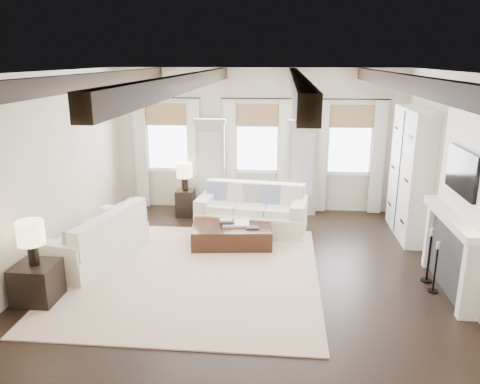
# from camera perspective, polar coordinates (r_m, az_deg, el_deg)

# --- Properties ---
(ground) EXTENTS (7.50, 7.50, 0.00)m
(ground) POSITION_cam_1_polar(r_m,az_deg,el_deg) (7.54, 0.30, -10.77)
(ground) COLOR black
(ground) RESTS_ON ground
(room_shell) EXTENTS (6.54, 7.54, 3.22)m
(room_shell) POSITION_cam_1_polar(r_m,az_deg,el_deg) (7.75, 6.45, 4.69)
(room_shell) COLOR beige
(room_shell) RESTS_ON ground
(area_rug) EXTENTS (4.07, 4.17, 0.02)m
(area_rug) POSITION_cam_1_polar(r_m,az_deg,el_deg) (7.80, -5.80, -9.81)
(area_rug) COLOR beige
(area_rug) RESTS_ON ground
(sofa_back) EXTENTS (2.28, 1.25, 0.93)m
(sofa_back) POSITION_cam_1_polar(r_m,az_deg,el_deg) (9.55, 1.51, -2.43)
(sofa_back) COLOR white
(sofa_back) RESTS_ON ground
(sofa_left) EXTENTS (1.40, 2.24, 0.89)m
(sofa_left) POSITION_cam_1_polar(r_m,az_deg,el_deg) (8.49, -16.93, -5.63)
(sofa_left) COLOR white
(sofa_left) RESTS_ON ground
(ottoman) EXTENTS (1.55, 1.07, 0.38)m
(ottoman) POSITION_cam_1_polar(r_m,az_deg,el_deg) (8.84, -1.01, -5.24)
(ottoman) COLOR black
(ottoman) RESTS_ON ground
(tray) EXTENTS (0.54, 0.43, 0.04)m
(tray) POSITION_cam_1_polar(r_m,az_deg,el_deg) (8.81, -0.51, -3.84)
(tray) COLOR white
(tray) RESTS_ON ottoman
(book_lower) EXTENTS (0.28, 0.23, 0.04)m
(book_lower) POSITION_cam_1_polar(r_m,az_deg,el_deg) (8.77, -1.55, -3.67)
(book_lower) COLOR #262628
(book_lower) RESTS_ON tray
(book_upper) EXTENTS (0.24, 0.19, 0.03)m
(book_upper) POSITION_cam_1_polar(r_m,az_deg,el_deg) (8.77, -1.74, -3.43)
(book_upper) COLOR beige
(book_upper) RESTS_ON book_lower
(book_loose) EXTENTS (0.26, 0.20, 0.03)m
(book_loose) POSITION_cam_1_polar(r_m,az_deg,el_deg) (8.62, 1.49, -4.35)
(book_loose) COLOR #262628
(book_loose) RESTS_ON ottoman
(side_table_front) EXTENTS (0.58, 0.58, 0.58)m
(side_table_front) POSITION_cam_1_polar(r_m,az_deg,el_deg) (7.44, -23.49, -10.14)
(side_table_front) COLOR black
(side_table_front) RESTS_ON ground
(lamp_front) EXTENTS (0.38, 0.38, 0.65)m
(lamp_front) POSITION_cam_1_polar(r_m,az_deg,el_deg) (7.16, -24.14, -4.85)
(lamp_front) COLOR black
(lamp_front) RESTS_ON side_table_front
(side_table_back) EXTENTS (0.39, 0.39, 0.59)m
(side_table_back) POSITION_cam_1_polar(r_m,az_deg,el_deg) (10.48, -6.65, -1.31)
(side_table_back) COLOR black
(side_table_back) RESTS_ON ground
(lamp_back) EXTENTS (0.35, 0.35, 0.61)m
(lamp_back) POSITION_cam_1_polar(r_m,az_deg,el_deg) (10.29, -6.78, 2.44)
(lamp_back) COLOR black
(lamp_back) RESTS_ON side_table_back
(candlestick_near) EXTENTS (0.16, 0.16, 0.80)m
(candlestick_near) POSITION_cam_1_polar(r_m,az_deg,el_deg) (7.66, 22.69, -8.91)
(candlestick_near) COLOR black
(candlestick_near) RESTS_ON ground
(candlestick_far) EXTENTS (0.18, 0.18, 0.88)m
(candlestick_far) POSITION_cam_1_polar(r_m,az_deg,el_deg) (7.94, 22.01, -7.67)
(candlestick_far) COLOR black
(candlestick_far) RESTS_ON ground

